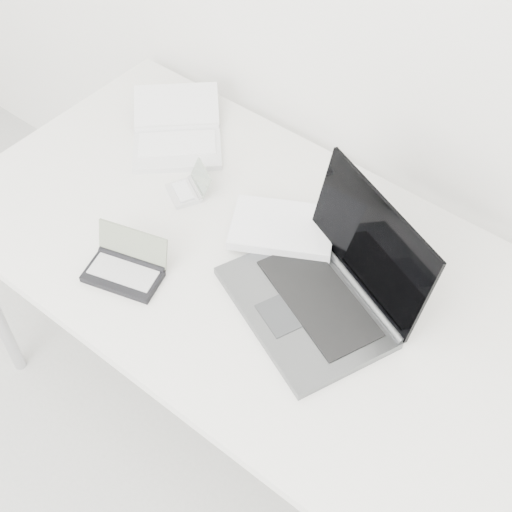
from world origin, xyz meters
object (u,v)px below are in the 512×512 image
Objects in this scene: laptop_large at (313,272)px; netbook_open_white at (177,137)px; desk at (277,282)px; palmtop_charcoal at (126,268)px.

netbook_open_white is (-0.56, 0.16, -0.02)m from laptop_large.
netbook_open_white is at bearing 159.17° from desk.
desk is at bearing 24.06° from palmtop_charcoal.
netbook_open_white is at bearing -174.00° from laptop_large.
palmtop_charcoal is at bearing -104.47° from netbook_open_white.
palmtop_charcoal is (0.22, -0.40, 0.00)m from netbook_open_white.
desk is at bearing -147.48° from laptop_large.
laptop_large reaches higher than desk.
laptop_large reaches higher than netbook_open_white.
laptop_large is 0.58m from netbook_open_white.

